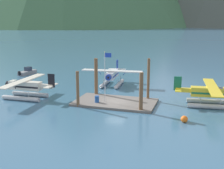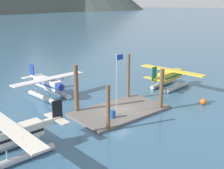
{
  "view_description": "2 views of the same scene",
  "coord_description": "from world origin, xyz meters",
  "px_view_note": "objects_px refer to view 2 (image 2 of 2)",
  "views": [
    {
      "loc": [
        11.21,
        -36.91,
        11.51
      ],
      "look_at": [
        -0.74,
        0.88,
        2.39
      ],
      "focal_mm": 47.02,
      "sensor_mm": 36.0,
      "label": 1
    },
    {
      "loc": [
        -20.44,
        -22.65,
        12.24
      ],
      "look_at": [
        1.41,
        3.11,
        2.38
      ],
      "focal_mm": 45.11,
      "sensor_mm": 36.0,
      "label": 2
    }
  ],
  "objects_px": {
    "fuel_drum": "(113,114)",
    "seaplane_cream_port_aft": "(14,138)",
    "flagpole": "(117,78)",
    "mooring_buoy": "(203,102)",
    "seaplane_yellow_stbd_fwd": "(170,77)",
    "seaplane_white_bow_left": "(49,86)"
  },
  "relations": [
    {
      "from": "flagpole",
      "to": "seaplane_white_bow_left",
      "type": "xyz_separation_m",
      "value": [
        -2.54,
        10.94,
        -2.91
      ]
    },
    {
      "from": "fuel_drum",
      "to": "seaplane_cream_port_aft",
      "type": "xyz_separation_m",
      "value": [
        -10.9,
        -0.28,
        0.84
      ]
    },
    {
      "from": "mooring_buoy",
      "to": "seaplane_cream_port_aft",
      "type": "distance_m",
      "value": 22.92
    },
    {
      "from": "fuel_drum",
      "to": "seaplane_yellow_stbd_fwd",
      "type": "height_order",
      "value": "seaplane_yellow_stbd_fwd"
    },
    {
      "from": "flagpole",
      "to": "seaplane_cream_port_aft",
      "type": "height_order",
      "value": "flagpole"
    },
    {
      "from": "flagpole",
      "to": "fuel_drum",
      "type": "relative_size",
      "value": 7.75
    },
    {
      "from": "flagpole",
      "to": "mooring_buoy",
      "type": "relative_size",
      "value": 8.69
    },
    {
      "from": "seaplane_yellow_stbd_fwd",
      "to": "seaplane_cream_port_aft",
      "type": "distance_m",
      "value": 25.65
    },
    {
      "from": "fuel_drum",
      "to": "seaplane_cream_port_aft",
      "type": "bearing_deg",
      "value": -178.54
    },
    {
      "from": "fuel_drum",
      "to": "seaplane_yellow_stbd_fwd",
      "type": "bearing_deg",
      "value": 14.62
    },
    {
      "from": "seaplane_white_bow_left",
      "to": "seaplane_cream_port_aft",
      "type": "bearing_deg",
      "value": -128.76
    },
    {
      "from": "seaplane_white_bow_left",
      "to": "mooring_buoy",
      "type": "bearing_deg",
      "value": -48.74
    },
    {
      "from": "seaplane_white_bow_left",
      "to": "seaplane_yellow_stbd_fwd",
      "type": "height_order",
      "value": "same"
    },
    {
      "from": "fuel_drum",
      "to": "seaplane_white_bow_left",
      "type": "xyz_separation_m",
      "value": [
        -1.46,
        11.47,
        0.84
      ]
    },
    {
      "from": "flagpole",
      "to": "fuel_drum",
      "type": "distance_m",
      "value": 3.94
    },
    {
      "from": "flagpole",
      "to": "mooring_buoy",
      "type": "distance_m",
      "value": 12.15
    },
    {
      "from": "seaplane_yellow_stbd_fwd",
      "to": "flagpole",
      "type": "bearing_deg",
      "value": -166.38
    },
    {
      "from": "flagpole",
      "to": "seaplane_white_bow_left",
      "type": "distance_m",
      "value": 11.61
    },
    {
      "from": "mooring_buoy",
      "to": "fuel_drum",
      "type": "bearing_deg",
      "value": 163.03
    },
    {
      "from": "mooring_buoy",
      "to": "seaplane_white_bow_left",
      "type": "xyz_separation_m",
      "value": [
        -13.21,
        15.06,
        1.18
      ]
    },
    {
      "from": "seaplane_white_bow_left",
      "to": "seaplane_cream_port_aft",
      "type": "height_order",
      "value": "same"
    },
    {
      "from": "flagpole",
      "to": "fuel_drum",
      "type": "height_order",
      "value": "flagpole"
    }
  ]
}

